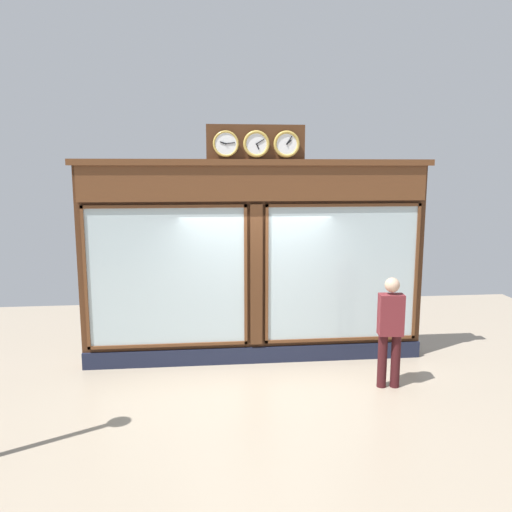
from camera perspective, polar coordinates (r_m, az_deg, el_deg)
ground_plane at (r=6.46m, az=2.74°, el=-20.67°), size 14.00×14.00×0.00m
shop_facade at (r=8.62m, az=-0.08°, el=-0.61°), size 5.86×0.42×3.96m
pedestrian at (r=7.98m, az=14.66°, el=-7.68°), size 0.38×0.26×1.69m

